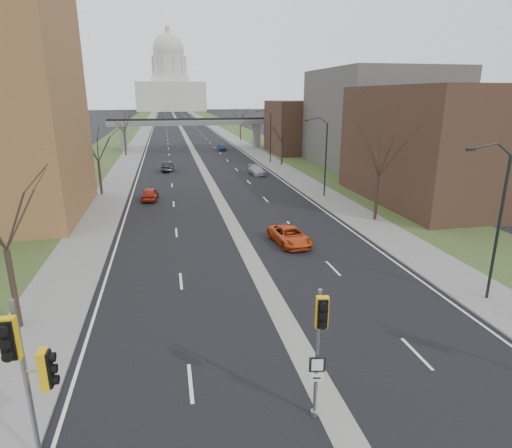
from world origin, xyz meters
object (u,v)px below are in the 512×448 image
object	(u,v)px
car_left_near	(150,194)
car_right_near	(290,236)
car_left_far	(168,166)
car_right_mid	(257,170)
car_right_far	(222,147)
signal_pole_left	(28,365)
signal_pole_median	(320,335)

from	to	relation	value
car_left_near	car_right_near	xyz separation A→B (m)	(11.01, -17.10, -0.03)
car_left_far	car_right_mid	world-z (taller)	car_left_far
car_right_far	car_right_near	bearing A→B (deg)	-90.05
signal_pole_left	car_left_far	size ratio (longest dim) A/B	1.33
car_left_near	car_right_far	size ratio (longest dim) A/B	1.06
signal_pole_left	car_right_far	bearing A→B (deg)	80.94
car_left_near	car_right_far	bearing A→B (deg)	-104.08
car_right_mid	car_right_near	bearing A→B (deg)	-102.12
signal_pole_left	signal_pole_median	size ratio (longest dim) A/B	1.14
signal_pole_left	signal_pole_median	bearing A→B (deg)	3.82
signal_pole_left	car_left_near	bearing A→B (deg)	88.85
car_right_mid	car_right_far	size ratio (longest dim) A/B	1.13
car_right_near	car_left_near	bearing A→B (deg)	115.85
car_left_far	car_right_far	world-z (taller)	car_left_far
signal_pole_median	car_right_mid	world-z (taller)	signal_pole_median
signal_pole_median	car_right_far	bearing A→B (deg)	95.44
car_left_far	signal_pole_left	bearing A→B (deg)	90.75
car_left_near	car_right_mid	bearing A→B (deg)	-135.02
car_left_near	car_right_mid	xyz separation A→B (m)	(14.70, 12.96, -0.07)
car_left_far	car_right_far	xyz separation A→B (m)	(11.39, 23.71, -0.05)
signal_pole_left	car_left_near	xyz separation A→B (m)	(2.12, 35.70, -3.02)
car_right_far	signal_pole_median	bearing A→B (deg)	-92.65
signal_pole_left	car_left_near	distance (m)	35.89
car_right_near	car_right_mid	xyz separation A→B (m)	(3.69, 30.06, -0.04)
car_left_far	car_right_far	bearing A→B (deg)	-110.46
signal_pole_left	car_right_far	xyz separation A→B (m)	(15.60, 78.04, -3.06)
car_left_near	car_left_far	world-z (taller)	car_left_far
signal_pole_left	signal_pole_median	distance (m)	8.83
signal_pole_left	car_left_far	xyz separation A→B (m)	(4.21, 54.33, -3.01)
car_right_far	car_left_far	bearing A→B (deg)	-113.32
car_left_far	car_right_far	distance (m)	26.30
car_left_near	signal_pole_median	bearing A→B (deg)	104.28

